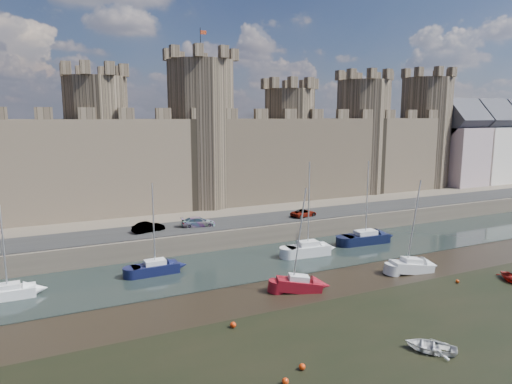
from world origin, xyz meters
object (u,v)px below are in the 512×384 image
at_px(car_1, 148,227).
at_px(sailboat_3, 365,238).
at_px(sailboat_2, 308,249).
at_px(sailboat_0, 8,292).
at_px(car_2, 198,222).
at_px(sailboat_1, 155,268).
at_px(sailboat_5, 411,266).
at_px(sailboat_4, 299,284).
at_px(car_3, 304,213).

bearing_deg(car_1, sailboat_3, -123.39).
bearing_deg(sailboat_2, sailboat_0, -175.90).
xyz_separation_m(car_2, sailboat_1, (-7.83, -8.90, -2.36)).
relative_size(sailboat_0, sailboat_2, 0.77).
xyz_separation_m(car_1, sailboat_5, (24.32, -20.17, -2.42)).
xyz_separation_m(car_1, sailboat_0, (-15.31, -9.67, -2.44)).
bearing_deg(car_2, sailboat_3, -104.05).
bearing_deg(sailboat_4, car_1, 138.00).
relative_size(car_1, car_2, 0.90).
bearing_deg(sailboat_5, sailboat_4, -173.05).
relative_size(sailboat_3, sailboat_4, 1.08).
height_order(car_1, sailboat_3, sailboat_3).
relative_size(sailboat_2, sailboat_5, 1.12).
height_order(car_2, car_3, car_2).
height_order(sailboat_0, sailboat_3, sailboat_3).
relative_size(sailboat_0, sailboat_3, 0.80).
height_order(sailboat_0, sailboat_4, sailboat_4).
distance_m(car_3, sailboat_5, 19.55).
distance_m(sailboat_2, sailboat_5, 12.20).
height_order(sailboat_1, sailboat_2, sailboat_2).
height_order(sailboat_0, sailboat_5, sailboat_5).
distance_m(sailboat_2, sailboat_4, 11.52).
xyz_separation_m(car_3, sailboat_5, (2.10, -19.30, -2.33)).
xyz_separation_m(sailboat_2, sailboat_4, (-6.79, -9.31, -0.14)).
bearing_deg(sailboat_3, car_3, 124.86).
distance_m(car_1, sailboat_4, 22.31).
height_order(car_2, sailboat_1, sailboat_1).
relative_size(sailboat_2, sailboat_4, 1.12).
bearing_deg(sailboat_3, car_1, 165.70).
xyz_separation_m(sailboat_0, sailboat_2, (32.45, -0.64, 0.17)).
bearing_deg(car_3, car_1, 74.38).
bearing_deg(sailboat_4, sailboat_1, 157.48).
bearing_deg(sailboat_0, sailboat_5, -15.09).
bearing_deg(car_1, sailboat_1, 156.74).
distance_m(sailboat_3, sailboat_4, 19.82).
relative_size(car_1, sailboat_4, 0.39).
relative_size(car_3, sailboat_5, 0.40).
height_order(car_1, car_3, car_1).
bearing_deg(sailboat_3, sailboat_2, -168.02).
distance_m(car_1, sailboat_5, 31.69).
relative_size(sailboat_1, sailboat_5, 0.97).
distance_m(car_3, sailboat_0, 38.61).
bearing_deg(car_3, sailboat_5, 172.83).
distance_m(car_2, sailboat_0, 24.03).
distance_m(car_2, sailboat_4, 20.13).
xyz_separation_m(car_1, car_2, (6.56, 0.01, -0.01)).
bearing_deg(sailboat_1, sailboat_2, -5.66).
height_order(car_2, sailboat_4, sailboat_4).
bearing_deg(sailboat_5, car_1, 149.54).
height_order(car_3, sailboat_5, sailboat_5).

